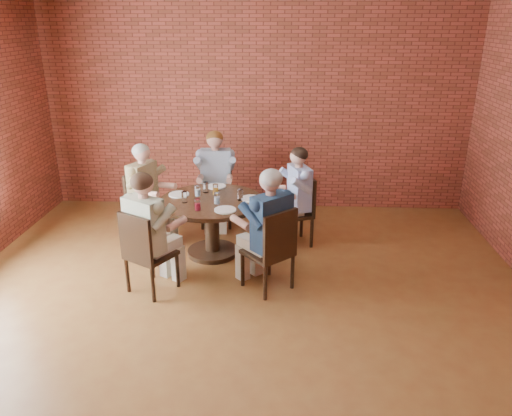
# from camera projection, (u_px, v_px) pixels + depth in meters

# --- Properties ---
(floor) EXTENTS (7.00, 7.00, 0.00)m
(floor) POSITION_uv_depth(u_px,v_px,m) (236.00, 329.00, 4.92)
(floor) COLOR brown
(floor) RESTS_ON ground
(wall_back) EXTENTS (7.00, 0.00, 7.00)m
(wall_back) POSITION_uv_depth(u_px,v_px,m) (256.00, 100.00, 7.57)
(wall_back) COLOR brown
(wall_back) RESTS_ON ground
(dining_table) EXTENTS (1.30, 1.30, 0.75)m
(dining_table) POSITION_uv_depth(u_px,v_px,m) (212.00, 216.00, 6.30)
(dining_table) COLOR black
(dining_table) RESTS_ON floor
(chair_a) EXTENTS (0.54, 0.54, 0.93)m
(chair_a) POSITION_uv_depth(u_px,v_px,m) (300.00, 208.00, 6.63)
(chair_a) COLOR black
(chair_a) RESTS_ON floor
(diner_a) EXTENTS (0.79, 0.71, 1.33)m
(diner_a) POSITION_uv_depth(u_px,v_px,m) (295.00, 197.00, 6.55)
(diner_a) COLOR #445DB1
(diner_a) RESTS_ON floor
(chair_b) EXTENTS (0.48, 0.48, 0.97)m
(chair_b) POSITION_uv_depth(u_px,v_px,m) (216.00, 189.00, 7.32)
(chair_b) COLOR black
(chair_b) RESTS_ON floor
(diner_b) EXTENTS (0.61, 0.73, 1.39)m
(diner_b) POSITION_uv_depth(u_px,v_px,m) (216.00, 179.00, 7.17)
(diner_b) COLOR #8392A7
(diner_b) RESTS_ON floor
(chair_c) EXTENTS (0.56, 0.56, 0.94)m
(chair_c) POSITION_uv_depth(u_px,v_px,m) (143.00, 204.00, 6.77)
(chair_c) COLOR black
(chair_c) RESTS_ON floor
(diner_c) EXTENTS (0.81, 0.75, 1.34)m
(diner_c) POSITION_uv_depth(u_px,v_px,m) (147.00, 194.00, 6.67)
(diner_c) COLOR brown
(diner_c) RESTS_ON floor
(chair_d) EXTENTS (0.61, 0.61, 0.96)m
(chair_d) POSITION_uv_depth(u_px,v_px,m) (144.00, 250.00, 5.39)
(chair_d) COLOR black
(chair_d) RESTS_ON floor
(diner_d) EXTENTS (0.82, 0.87, 1.38)m
(diner_d) POSITION_uv_depth(u_px,v_px,m) (149.00, 233.00, 5.40)
(diner_d) COLOR #C9B09D
(diner_d) RESTS_ON floor
(chair_e) EXTENTS (0.65, 0.65, 0.98)m
(chair_e) POSITION_uv_depth(u_px,v_px,m) (273.00, 248.00, 5.44)
(chair_e) COLOR black
(chair_e) RESTS_ON floor
(diner_e) EXTENTS (0.89, 0.90, 1.40)m
(diner_e) POSITION_uv_depth(u_px,v_px,m) (268.00, 230.00, 5.44)
(diner_e) COLOR #1A2E4A
(diner_e) RESTS_ON floor
(plate_a) EXTENTS (0.26, 0.26, 0.01)m
(plate_a) POSITION_uv_depth(u_px,v_px,m) (251.00, 198.00, 6.23)
(plate_a) COLOR white
(plate_a) RESTS_ON dining_table
(plate_b) EXTENTS (0.26, 0.26, 0.01)m
(plate_b) POSITION_uv_depth(u_px,v_px,m) (216.00, 186.00, 6.68)
(plate_b) COLOR white
(plate_b) RESTS_ON dining_table
(plate_c) EXTENTS (0.26, 0.26, 0.01)m
(plate_c) POSITION_uv_depth(u_px,v_px,m) (179.00, 194.00, 6.38)
(plate_c) COLOR white
(plate_c) RESTS_ON dining_table
(plate_d) EXTENTS (0.26, 0.26, 0.01)m
(plate_d) POSITION_uv_depth(u_px,v_px,m) (225.00, 210.00, 5.87)
(plate_d) COLOR white
(plate_d) RESTS_ON dining_table
(glass_a) EXTENTS (0.07, 0.07, 0.14)m
(glass_a) POSITION_uv_depth(u_px,v_px,m) (240.00, 195.00, 6.18)
(glass_a) COLOR white
(glass_a) RESTS_ON dining_table
(glass_b) EXTENTS (0.07, 0.07, 0.14)m
(glass_b) POSITION_uv_depth(u_px,v_px,m) (216.00, 189.00, 6.37)
(glass_b) COLOR white
(glass_b) RESTS_ON dining_table
(glass_c) EXTENTS (0.07, 0.07, 0.14)m
(glass_c) POSITION_uv_depth(u_px,v_px,m) (206.00, 187.00, 6.45)
(glass_c) COLOR white
(glass_c) RESTS_ON dining_table
(glass_d) EXTENTS (0.07, 0.07, 0.14)m
(glass_d) POSITION_uv_depth(u_px,v_px,m) (198.00, 191.00, 6.32)
(glass_d) COLOR white
(glass_d) RESTS_ON dining_table
(glass_e) EXTENTS (0.07, 0.07, 0.14)m
(glass_e) POSITION_uv_depth(u_px,v_px,m) (184.00, 197.00, 6.10)
(glass_e) COLOR white
(glass_e) RESTS_ON dining_table
(glass_f) EXTENTS (0.07, 0.07, 0.14)m
(glass_f) POSITION_uv_depth(u_px,v_px,m) (198.00, 205.00, 5.85)
(glass_f) COLOR white
(glass_f) RESTS_ON dining_table
(glass_g) EXTENTS (0.07, 0.07, 0.14)m
(glass_g) POSITION_uv_depth(u_px,v_px,m) (217.00, 198.00, 6.06)
(glass_g) COLOR white
(glass_g) RESTS_ON dining_table
(smartphone) EXTENTS (0.10, 0.14, 0.01)m
(smartphone) POSITION_uv_depth(u_px,v_px,m) (227.00, 211.00, 5.83)
(smartphone) COLOR black
(smartphone) RESTS_ON dining_table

